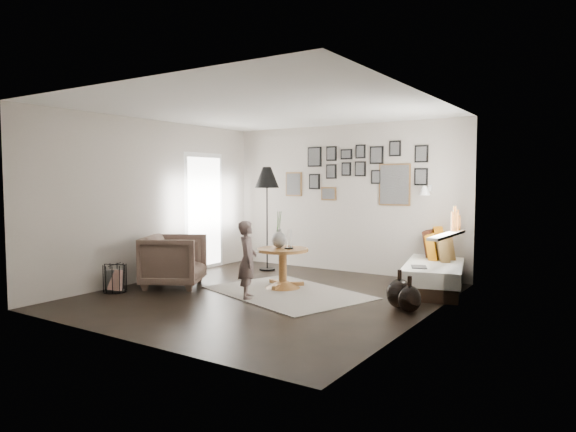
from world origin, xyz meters
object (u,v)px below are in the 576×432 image
Objects in this scene: pedestal_table at (283,270)px; child at (248,260)px; daybed at (436,270)px; armchair at (174,261)px; floor_lamp at (267,181)px; vase at (279,237)px; magazine_basket at (115,278)px; demijohn_small at (409,299)px; demijohn_large at (399,293)px.

child is at bearing -92.68° from pedestal_table.
daybed reaches higher than armchair.
child is (1.08, -1.98, -1.07)m from floor_lamp.
vase is at bearing -47.90° from floor_lamp.
pedestal_table is 0.89× the size of armchair.
floor_lamp is 4.48× the size of magazine_basket.
armchair reaches higher than demijohn_small.
daybed is 1.05× the size of floor_lamp.
vase reaches higher than demijohn_large.
daybed reaches higher than pedestal_table.
vase is at bearing 174.14° from demijohn_large.
floor_lamp reaches higher than daybed.
vase is 1.23× the size of demijohn_small.
floor_lamp is 3.80m from demijohn_small.
child is (1.43, -0.02, 0.14)m from armchair.
pedestal_table is 0.72× the size of child.
demijohn_large is (1.90, -0.18, -0.09)m from pedestal_table.
magazine_basket is (-0.80, -2.70, -1.41)m from floor_lamp.
floor_lamp reaches higher than magazine_basket.
armchair is 0.89m from magazine_basket.
vase is 2.47m from magazine_basket.
demijohn_small is (3.55, 0.48, -0.23)m from armchair.
child is (-0.04, -0.81, 0.26)m from pedestal_table.
vase is at bearing 171.48° from demijohn_small.
demijohn_small is (0.13, -1.53, -0.11)m from daybed.
daybed is 3.96m from armchair.
vase is (-0.08, 0.02, 0.50)m from pedestal_table.
magazine_basket is (-1.92, -1.53, -0.08)m from pedestal_table.
floor_lamp reaches higher than demijohn_small.
pedestal_table is 0.85m from child.
daybed reaches higher than demijohn_small.
floor_lamp is 3.15m from magazine_basket.
demijohn_large is 1.10× the size of demijohn_small.
child reaches higher than magazine_basket.
armchair is at bearing 58.79° from magazine_basket.
floor_lamp is (-1.12, 1.17, 1.32)m from pedestal_table.
demijohn_small is at bearing -112.19° from child.
child is (1.88, 0.72, 0.34)m from magazine_basket.
armchair reaches higher than pedestal_table.
daybed is at bearing 30.72° from vase.
child reaches higher than demijohn_small.
daybed is (2.02, 1.20, -0.50)m from vase.
vase is 1.76m from floor_lamp.
floor_lamp is at bearing -6.98° from child.
floor_lamp reaches higher than armchair.
armchair is 3.59m from demijohn_small.
floor_lamp is 2.50m from child.
floor_lamp reaches higher than vase.
vase is 0.51× the size of child.
vase is 1.33× the size of magazine_basket.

